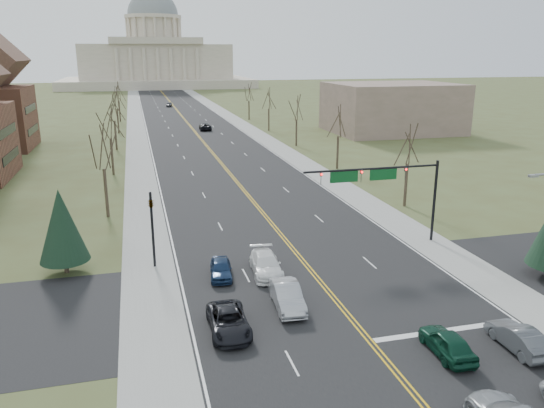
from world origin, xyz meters
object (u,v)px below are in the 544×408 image
signal_mast (382,180)px  car_nb_inner_lead (447,343)px  car_sb_inner_lead (287,296)px  car_sb_inner_second (266,264)px  car_sb_outer_second (221,269)px  car_nb_outer_lead (518,338)px  car_far_nb (205,127)px  signal_left (152,221)px  car_sb_outer_lead (229,321)px  car_far_sb (169,105)px

signal_mast → car_nb_inner_lead: bearing=-103.3°
car_sb_inner_lead → car_sb_inner_second: (-0.02, 5.64, -0.04)m
signal_mast → car_nb_inner_lead: 17.98m
signal_mast → car_sb_outer_second: signal_mast is taller
car_nb_outer_lead → car_sb_outer_second: (-14.46, 14.00, -0.04)m
signal_mast → car_sb_inner_lead: 15.10m
car_sb_inner_second → car_sb_outer_second: 3.38m
car_far_nb → car_nb_outer_lead: bearing=95.7°
car_nb_outer_lead → car_sb_outer_second: size_ratio=1.10×
car_sb_inner_second → car_far_nb: size_ratio=0.98×
car_nb_inner_lead → signal_left: bearing=-46.1°
car_sb_outer_lead → car_far_nb: bearing=84.5°
car_nb_outer_lead → car_sb_inner_lead: bearing=-35.1°
car_sb_outer_lead → signal_left: bearing=109.8°
car_far_sb → car_sb_inner_lead: bearing=-83.2°
car_sb_outer_lead → car_sb_inner_second: 8.89m
signal_mast → car_far_sb: (-8.92, 129.10, -5.08)m
signal_left → car_sb_outer_second: size_ratio=1.54×
signal_mast → signal_left: (-18.95, 0.00, -2.05)m
car_sb_inner_lead → car_sb_inner_second: 5.64m
car_nb_inner_lead → car_sb_inner_lead: size_ratio=0.87×
signal_mast → car_nb_inner_lead: signal_mast is taller
signal_left → car_far_sb: (10.03, 129.10, -3.03)m
car_sb_outer_second → signal_mast: bearing=20.1°
car_far_sb → car_sb_inner_second: bearing=-83.2°
signal_mast → car_sb_outer_lead: (-15.13, -11.38, -5.07)m
car_sb_outer_lead → car_sb_inner_second: (4.21, 7.82, 0.06)m
car_nb_outer_lead → car_sb_inner_lead: size_ratio=0.90×
car_nb_inner_lead → car_sb_inner_second: car_sb_inner_second is taller
car_sb_outer_second → car_far_nb: size_ratio=0.74×
car_sb_inner_second → car_far_sb: (2.00, 132.65, -0.07)m
car_nb_inner_lead → signal_mast: bearing=-101.1°
car_sb_outer_lead → car_far_sb: bearing=88.7°
signal_left → car_far_nb: (13.95, 74.87, -2.98)m
car_sb_outer_second → car_far_nb: bearing=90.2°
car_sb_inner_second → car_far_nb: bearing=90.7°
car_sb_inner_second → signal_left: bearing=161.1°
car_sb_inner_second → car_far_nb: car_sb_inner_second is taller
car_sb_inner_second → car_far_sb: bearing=94.1°
signal_mast → car_sb_outer_lead: signal_mast is taller
car_nb_outer_lead → car_sb_inner_second: 17.68m
signal_mast → car_far_nb: 75.21m
car_sb_inner_lead → car_far_nb: 84.28m
car_nb_inner_lead → car_sb_outer_second: 16.98m
car_nb_inner_lead → car_far_sb: (-4.95, 145.90, -0.04)m
signal_mast → car_sb_outer_lead: 19.60m
car_sb_outer_second → car_far_sb: car_far_sb is taller
signal_left → car_nb_inner_lead: bearing=-48.3°
car_sb_outer_second → car_nb_inner_lead: bearing=-45.6°
car_nb_outer_lead → car_far_nb: 92.33m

